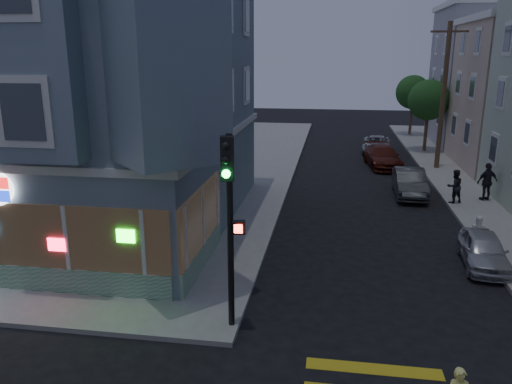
% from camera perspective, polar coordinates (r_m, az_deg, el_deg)
% --- Properties ---
extents(sidewalk_nw, '(33.00, 42.00, 0.15)m').
position_cam_1_polar(sidewalk_nw, '(37.77, -21.25, 3.51)').
color(sidewalk_nw, gray).
rests_on(sidewalk_nw, ground).
extents(corner_building, '(14.60, 14.60, 11.40)m').
position_cam_1_polar(corner_building, '(22.97, -21.07, 10.95)').
color(corner_building, slate).
rests_on(corner_building, sidewalk_nw).
extents(utility_pole, '(2.20, 0.30, 9.00)m').
position_cam_1_polar(utility_pole, '(33.71, 20.63, 10.38)').
color(utility_pole, '#4C3826').
rests_on(utility_pole, sidewalk_ne).
extents(street_tree_near, '(3.00, 3.00, 5.30)m').
position_cam_1_polar(street_tree_near, '(39.69, 19.12, 9.89)').
color(street_tree_near, '#4C3826').
rests_on(street_tree_near, sidewalk_ne).
extents(street_tree_far, '(3.00, 3.00, 5.30)m').
position_cam_1_polar(street_tree_far, '(47.57, 17.49, 10.82)').
color(street_tree_far, '#4C3826').
rests_on(street_tree_far, sidewalk_ne).
extents(pedestrian_a, '(0.99, 0.90, 1.66)m').
position_cam_1_polar(pedestrian_a, '(26.29, 21.74, 0.61)').
color(pedestrian_a, black).
rests_on(pedestrian_a, sidewalk_ne).
extents(pedestrian_b, '(1.20, 0.84, 1.90)m').
position_cam_1_polar(pedestrian_b, '(27.37, 24.92, 1.08)').
color(pedestrian_b, black).
rests_on(pedestrian_b, sidewalk_ne).
extents(parked_car_a, '(1.69, 3.61, 1.19)m').
position_cam_1_polar(parked_car_a, '(19.33, 24.56, -6.06)').
color(parked_car_a, '#B3B6BC').
rests_on(parked_car_a, ground).
extents(parked_car_b, '(1.58, 4.31, 1.41)m').
position_cam_1_polar(parked_car_b, '(27.40, 17.14, 1.01)').
color(parked_car_b, '#393C3E').
rests_on(parked_car_b, ground).
extents(parked_car_c, '(2.53, 4.98, 1.38)m').
position_cam_1_polar(parked_car_c, '(34.04, 14.27, 3.93)').
color(parked_car_c, '#531C13').
rests_on(parked_car_c, ground).
extents(parked_car_d, '(2.40, 4.56, 1.22)m').
position_cam_1_polar(parked_car_d, '(39.15, 13.61, 5.32)').
color(parked_car_d, '#A5A8AF').
rests_on(parked_car_d, ground).
extents(traffic_signal, '(0.63, 0.58, 5.20)m').
position_cam_1_polar(traffic_signal, '(12.51, -3.04, -1.08)').
color(traffic_signal, black).
rests_on(traffic_signal, sidewalk_nw).
extents(fire_hydrant, '(0.46, 0.27, 0.80)m').
position_cam_1_polar(fire_hydrant, '(22.15, 24.12, -3.42)').
color(fire_hydrant, silver).
rests_on(fire_hydrant, sidewalk_ne).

